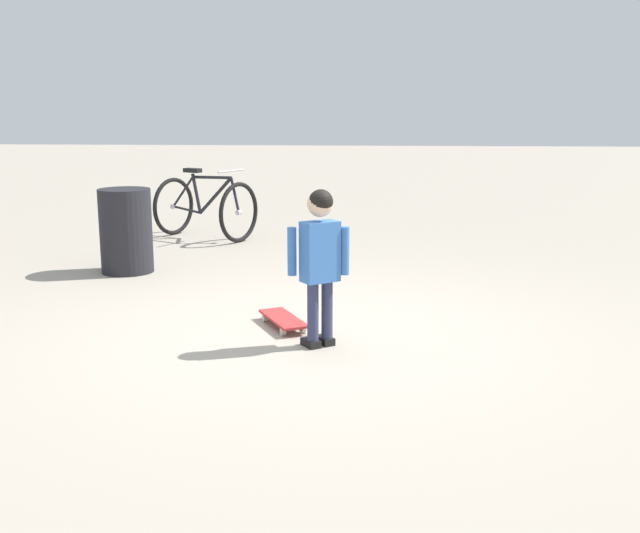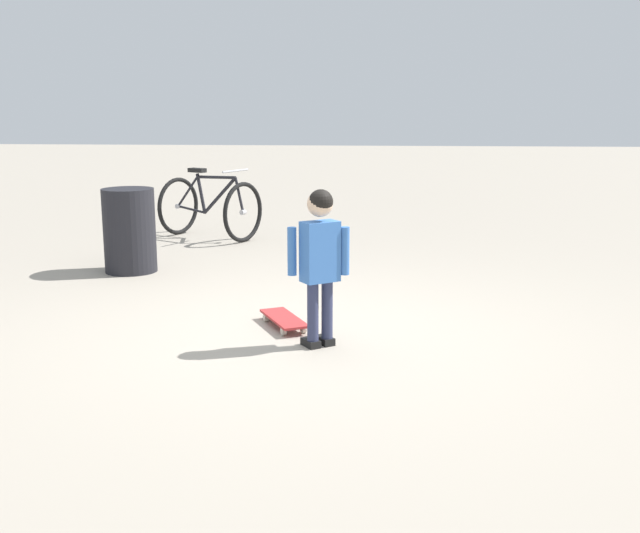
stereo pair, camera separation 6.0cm
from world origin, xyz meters
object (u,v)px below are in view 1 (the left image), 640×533
Objects in this scene: trash_bin at (126,231)px; bicycle_mid at (205,207)px; skateboard at (283,319)px; child_person at (320,251)px.

bicycle_mid is at bearing -10.40° from trash_bin.
bicycle_mid is 1.58× the size of trash_bin.
bicycle_mid reaches higher than trash_bin.
skateboard is at bearing -159.50° from bicycle_mid.
bicycle_mid is 1.95m from trash_bin.
child_person reaches higher than trash_bin.
bicycle_mid is (4.09, 1.67, -0.28)m from child_person.
trash_bin is (2.18, 2.02, -0.25)m from child_person.
child_person reaches higher than skateboard.
child_person is 2.98m from trash_bin.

